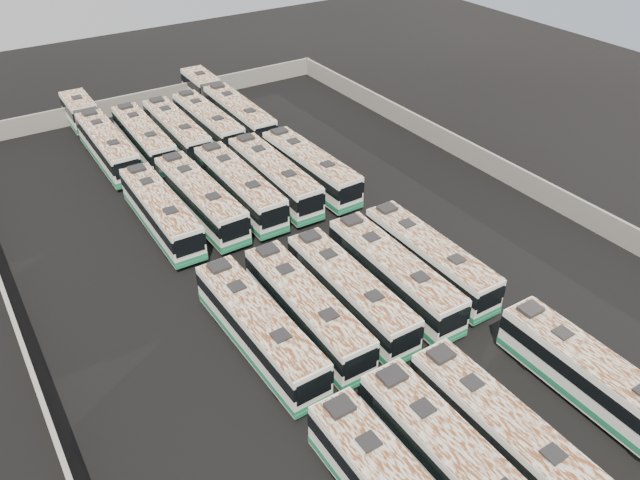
{
  "coord_description": "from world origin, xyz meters",
  "views": [
    {
      "loc": [
        -22.01,
        -35.96,
        29.74
      ],
      "look_at": [
        0.3,
        -1.25,
        1.6
      ],
      "focal_mm": 35.0,
      "sensor_mm": 36.0,
      "label": 1
    }
  ],
  "objects_px": {
    "bus_midback_far_left": "(161,212)",
    "bus_midback_center": "(239,187)",
    "bus_midfront_far_left": "(259,328)",
    "bus_back_left": "(144,138)",
    "bus_back_right": "(208,123)",
    "bus_back_far_left": "(98,134)",
    "bus_front_left": "(458,467)",
    "bus_midfront_far_right": "(429,258)",
    "bus_back_far_right": "(226,105)",
    "bus_midback_right": "(274,176)",
    "bus_midback_far_right": "(310,168)",
    "bus_midback_left": "(200,198)",
    "bus_midfront_right": "(393,274)",
    "bus_midfront_center": "(350,292)",
    "bus_front_center": "(505,436)",
    "bus_midfront_left": "(306,309)",
    "bus_front_far_right": "(595,380)",
    "bus_back_center": "(177,131)"
  },
  "relations": [
    {
      "from": "bus_back_far_left",
      "to": "bus_midback_far_right",
      "type": "bearing_deg",
      "value": -50.79
    },
    {
      "from": "bus_front_left",
      "to": "bus_front_center",
      "type": "xyz_separation_m",
      "value": [
        3.61,
        0.1,
        -0.07
      ]
    },
    {
      "from": "bus_midfront_center",
      "to": "bus_back_center",
      "type": "bearing_deg",
      "value": 90.73
    },
    {
      "from": "bus_midback_right",
      "to": "bus_back_center",
      "type": "relative_size",
      "value": 1.03
    },
    {
      "from": "bus_midback_right",
      "to": "bus_midback_far_right",
      "type": "height_order",
      "value": "bus_midback_right"
    },
    {
      "from": "bus_midback_far_right",
      "to": "bus_back_far_left",
      "type": "distance_m",
      "value": 23.82
    },
    {
      "from": "bus_midback_center",
      "to": "bus_midfront_left",
      "type": "bearing_deg",
      "value": -101.4
    },
    {
      "from": "bus_front_center",
      "to": "bus_midfront_far_left",
      "type": "xyz_separation_m",
      "value": [
        -7.26,
        14.79,
        0.04
      ]
    },
    {
      "from": "bus_front_left",
      "to": "bus_midfront_far_left",
      "type": "height_order",
      "value": "bus_front_left"
    },
    {
      "from": "bus_back_right",
      "to": "bus_front_center",
      "type": "bearing_deg",
      "value": -94.9
    },
    {
      "from": "bus_midback_right",
      "to": "bus_back_far_right",
      "type": "xyz_separation_m",
      "value": [
        3.79,
        18.22,
        -0.03
      ]
    },
    {
      "from": "bus_midfront_right",
      "to": "bus_back_left",
      "type": "bearing_deg",
      "value": 103.91
    },
    {
      "from": "bus_front_left",
      "to": "bus_midback_far_left",
      "type": "xyz_separation_m",
      "value": [
        -3.76,
        32.37,
        -0.05
      ]
    },
    {
      "from": "bus_midback_left",
      "to": "bus_back_left",
      "type": "distance_m",
      "value": 14.74
    },
    {
      "from": "bus_midback_far_right",
      "to": "bus_midback_right",
      "type": "bearing_deg",
      "value": 174.25
    },
    {
      "from": "bus_midback_far_left",
      "to": "bus_midback_center",
      "type": "xyz_separation_m",
      "value": [
        7.47,
        0.12,
        0.05
      ]
    },
    {
      "from": "bus_midfront_right",
      "to": "bus_midback_far_right",
      "type": "relative_size",
      "value": 0.99
    },
    {
      "from": "bus_midfront_far_left",
      "to": "bus_midfront_center",
      "type": "xyz_separation_m",
      "value": [
        7.25,
        -0.03,
        -0.05
      ]
    },
    {
      "from": "bus_back_left",
      "to": "bus_midfront_far_left",
      "type": "bearing_deg",
      "value": -95.13
    },
    {
      "from": "bus_midfront_far_left",
      "to": "bus_midfront_left",
      "type": "height_order",
      "value": "bus_midfront_far_left"
    },
    {
      "from": "bus_front_center",
      "to": "bus_midfront_far_right",
      "type": "xyz_separation_m",
      "value": [
        7.44,
        14.86,
        -0.01
      ]
    },
    {
      "from": "bus_midfront_far_left",
      "to": "bus_back_far_left",
      "type": "height_order",
      "value": "bus_midfront_far_left"
    },
    {
      "from": "bus_midfront_far_left",
      "to": "bus_back_left",
      "type": "bearing_deg",
      "value": 82.42
    },
    {
      "from": "bus_front_far_right",
      "to": "bus_midback_far_right",
      "type": "xyz_separation_m",
      "value": [
        -0.01,
        32.15,
        0.06
      ]
    },
    {
      "from": "bus_midfront_right",
      "to": "bus_front_center",
      "type": "bearing_deg",
      "value": -103.55
    },
    {
      "from": "bus_back_left",
      "to": "bus_midback_center",
      "type": "bearing_deg",
      "value": -74.64
    },
    {
      "from": "bus_front_far_right",
      "to": "bus_back_center",
      "type": "bearing_deg",
      "value": 99.27
    },
    {
      "from": "bus_front_center",
      "to": "bus_midfront_far_left",
      "type": "bearing_deg",
      "value": 115.74
    },
    {
      "from": "bus_midback_far_right",
      "to": "bus_midfront_right",
      "type": "bearing_deg",
      "value": -103.36
    },
    {
      "from": "bus_front_left",
      "to": "bus_midfront_far_left",
      "type": "bearing_deg",
      "value": 103.67
    },
    {
      "from": "bus_midback_far_left",
      "to": "bus_back_right",
      "type": "bearing_deg",
      "value": 54.23
    },
    {
      "from": "bus_midback_right",
      "to": "bus_midfront_right",
      "type": "bearing_deg",
      "value": -88.91
    },
    {
      "from": "bus_midfront_center",
      "to": "bus_front_left",
      "type": "bearing_deg",
      "value": -102.86
    },
    {
      "from": "bus_front_left",
      "to": "bus_midfront_far_right",
      "type": "distance_m",
      "value": 18.61
    },
    {
      "from": "bus_midback_center",
      "to": "bus_back_left",
      "type": "xyz_separation_m",
      "value": [
        -3.67,
        14.76,
        -0.07
      ]
    },
    {
      "from": "bus_midback_far_left",
      "to": "bus_back_right",
      "type": "xyz_separation_m",
      "value": [
        11.08,
        14.93,
        -0.02
      ]
    },
    {
      "from": "bus_front_center",
      "to": "bus_midfront_left",
      "type": "xyz_separation_m",
      "value": [
        -3.6,
        14.81,
        0.01
      ]
    },
    {
      "from": "bus_midfront_far_left",
      "to": "bus_front_center",
      "type": "bearing_deg",
      "value": -64.91
    },
    {
      "from": "bus_midfront_left",
      "to": "bus_midfront_center",
      "type": "bearing_deg",
      "value": -0.06
    },
    {
      "from": "bus_midfront_left",
      "to": "bus_back_far_right",
      "type": "bearing_deg",
      "value": 73.59
    },
    {
      "from": "bus_midfront_far_left",
      "to": "bus_midback_far_left",
      "type": "distance_m",
      "value": 17.48
    },
    {
      "from": "bus_midback_right",
      "to": "bus_midback_far_right",
      "type": "bearing_deg",
      "value": -3.57
    },
    {
      "from": "bus_midback_left",
      "to": "bus_back_right",
      "type": "relative_size",
      "value": 1.04
    },
    {
      "from": "bus_midback_center",
      "to": "bus_back_far_right",
      "type": "relative_size",
      "value": 0.65
    },
    {
      "from": "bus_midback_left",
      "to": "bus_back_right",
      "type": "bearing_deg",
      "value": 62.36
    },
    {
      "from": "bus_midback_right",
      "to": "bus_midback_far_right",
      "type": "distance_m",
      "value": 3.8
    },
    {
      "from": "bus_midfront_far_left",
      "to": "bus_midback_far_right",
      "type": "height_order",
      "value": "bus_midback_far_right"
    },
    {
      "from": "bus_front_left",
      "to": "bus_midfront_center",
      "type": "bearing_deg",
      "value": 76.3
    },
    {
      "from": "bus_midfront_right",
      "to": "bus_midback_left",
      "type": "relative_size",
      "value": 0.98
    },
    {
      "from": "bus_midfront_far_left",
      "to": "bus_midback_center",
      "type": "bearing_deg",
      "value": 66.22
    }
  ]
}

